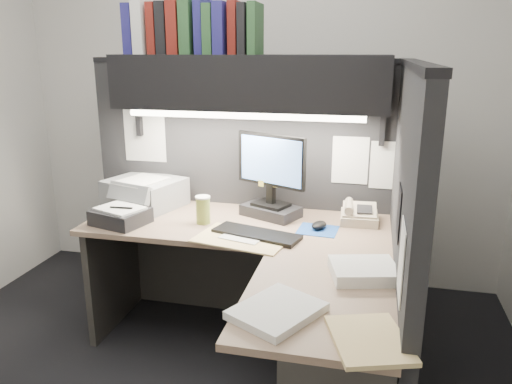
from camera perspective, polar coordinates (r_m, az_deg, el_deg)
wall_back at (r=3.63m, az=0.17°, el=10.82°), size 3.50×0.04×2.70m
partition_back at (r=3.18m, az=-1.64°, el=-0.05°), size 1.90×0.06×1.60m
partition_right at (r=2.37m, az=16.31°, el=-6.37°), size 0.06×1.50×1.60m
desk at (r=2.40m, az=2.01°, el=-15.00°), size 1.70×1.53×0.73m
overhead_shelf at (r=2.86m, az=-0.81°, el=12.44°), size 1.55×0.34×0.30m
task_light_tube at (r=2.74m, az=-1.51°, el=8.71°), size 1.32×0.04×0.04m
monitor at (r=2.89m, az=1.72°, el=0.87°), size 0.42×0.31×0.49m
keyboard at (r=2.63m, az=0.06°, el=-4.83°), size 0.49×0.27×0.02m
mousepad at (r=2.74m, az=7.08°, el=-4.33°), size 0.23×0.21×0.00m
mouse at (r=2.75m, az=7.22°, el=-3.77°), size 0.10×0.13×0.04m
telephone at (r=2.89m, az=11.72°, el=-2.61°), size 0.22×0.22×0.08m
coffee_cup at (r=2.82m, az=-6.06°, el=-2.14°), size 0.08×0.08×0.15m
printer at (r=3.19m, az=-12.56°, el=-0.06°), size 0.51×0.47×0.17m
notebook_stack at (r=2.91m, az=-15.22°, el=-2.72°), size 0.33×0.30×0.08m
open_folder at (r=2.60m, az=-1.56°, el=-5.30°), size 0.52×0.39×0.01m
paper_stack_a at (r=2.23m, az=12.23°, el=-8.78°), size 0.33×0.30×0.05m
paper_stack_b at (r=1.90m, az=2.42°, el=-13.42°), size 0.37×0.40×0.03m
manila_stack at (r=1.79m, az=12.81°, el=-16.14°), size 0.32×0.37×0.02m
binder_row at (r=2.95m, az=-7.41°, el=18.06°), size 0.77×0.25×0.31m
pinned_papers at (r=2.68m, az=4.41°, el=2.52°), size 1.76×1.31×0.51m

